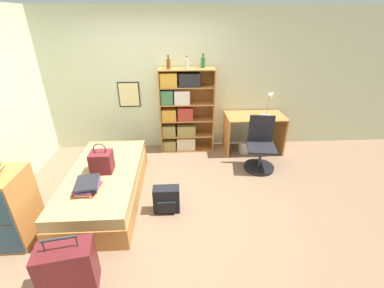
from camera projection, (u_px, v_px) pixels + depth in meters
ground_plane at (152, 196)px, 3.85m from camera, size 14.00×14.00×0.00m
wall_back at (155, 83)px, 4.83m from camera, size 10.00×0.09×2.60m
bed at (106, 184)px, 3.73m from camera, size 0.97×2.00×0.45m
handbag at (102, 162)px, 3.56m from camera, size 0.29×0.24×0.43m
book_stack_on_bed at (87, 185)px, 3.21m from camera, size 0.34×0.40×0.12m
suitcase at (68, 268)px, 2.43m from camera, size 0.54×0.36×0.66m
dresser at (1, 208)px, 2.92m from camera, size 0.61×0.56×0.90m
bookcase at (181, 112)px, 4.88m from camera, size 1.01×0.34×1.59m
bottle_green at (168, 64)px, 4.43m from camera, size 0.07×0.07×0.23m
bottle_brown at (187, 64)px, 4.45m from camera, size 0.06×0.06×0.22m
bottle_clear at (203, 62)px, 4.53m from camera, size 0.08×0.08×0.24m
desk at (254, 127)px, 4.96m from camera, size 1.10×0.62×0.74m
desk_lamp at (271, 98)px, 4.70m from camera, size 0.21×0.16×0.50m
desk_chair at (260, 153)px, 4.46m from camera, size 0.54×0.54×0.92m
backpack at (167, 200)px, 3.48m from camera, size 0.35×0.20×0.37m
waste_bin at (245, 146)px, 5.07m from camera, size 0.27×0.27×0.23m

